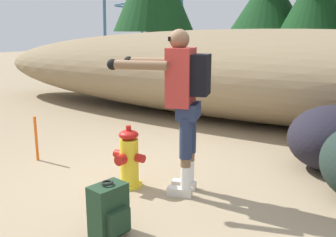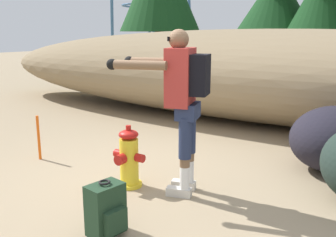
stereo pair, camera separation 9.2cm
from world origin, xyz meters
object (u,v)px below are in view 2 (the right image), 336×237
object	(u,v)px
fire_hydrant	(129,159)
survey_stake	(39,138)
spare_backpack	(106,210)
boulder_mid	(335,139)
utility_worker	(181,92)

from	to	relation	value
fire_hydrant	survey_stake	distance (m)	1.58
spare_backpack	boulder_mid	xyz separation A→B (m)	(1.36, 2.66, 0.18)
fire_hydrant	spare_backpack	xyz separation A→B (m)	(0.46, -0.90, -0.10)
spare_backpack	survey_stake	bearing A→B (deg)	164.94
fire_hydrant	boulder_mid	bearing A→B (deg)	44.08
boulder_mid	survey_stake	world-z (taller)	boulder_mid
survey_stake	fire_hydrant	bearing A→B (deg)	-2.92
spare_backpack	survey_stake	size ratio (longest dim) A/B	0.78
fire_hydrant	spare_backpack	distance (m)	1.02
utility_worker	fire_hydrant	bearing A→B (deg)	0.50
spare_backpack	fire_hydrant	bearing A→B (deg)	127.69
utility_worker	survey_stake	size ratio (longest dim) A/B	2.83
fire_hydrant	survey_stake	xyz separation A→B (m)	(-1.58, 0.08, -0.02)
utility_worker	spare_backpack	world-z (taller)	utility_worker
boulder_mid	utility_worker	bearing A→B (deg)	-128.15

